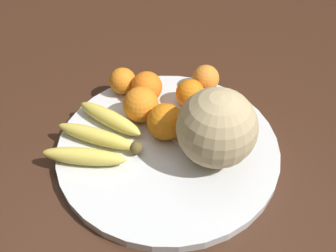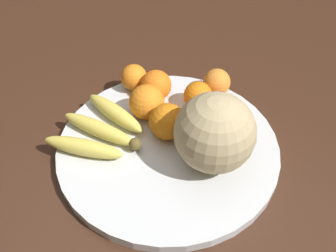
% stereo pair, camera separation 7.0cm
% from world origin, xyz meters
% --- Properties ---
extents(kitchen_table, '(1.68, 1.17, 0.73)m').
position_xyz_m(kitchen_table, '(0.00, 0.00, 0.66)').
color(kitchen_table, '#3D2316').
rests_on(kitchen_table, ground_plane).
extents(fruit_bowl, '(0.42, 0.42, 0.02)m').
position_xyz_m(fruit_bowl, '(0.08, -0.02, 0.75)').
color(fruit_bowl, silver).
rests_on(fruit_bowl, kitchen_table).
extents(melon, '(0.14, 0.14, 0.14)m').
position_xyz_m(melon, '(0.11, 0.06, 0.82)').
color(melon, tan).
rests_on(melon, fruit_bowl).
extents(banana_bunch, '(0.18, 0.19, 0.03)m').
position_xyz_m(banana_bunch, '(0.06, -0.15, 0.77)').
color(banana_bunch, brown).
rests_on(banana_bunch, fruit_bowl).
extents(orange_front_left, '(0.06, 0.06, 0.06)m').
position_xyz_m(orange_front_left, '(-0.03, 0.03, 0.78)').
color(orange_front_left, orange).
rests_on(orange_front_left, fruit_bowl).
extents(orange_front_right, '(0.07, 0.07, 0.07)m').
position_xyz_m(orange_front_right, '(0.00, -0.07, 0.79)').
color(orange_front_right, orange).
rests_on(orange_front_right, fruit_bowl).
extents(orange_mid_center, '(0.07, 0.07, 0.07)m').
position_xyz_m(orange_mid_center, '(0.05, -0.02, 0.79)').
color(orange_mid_center, orange).
rests_on(orange_mid_center, fruit_bowl).
extents(orange_back_left, '(0.06, 0.06, 0.06)m').
position_xyz_m(orange_back_left, '(-0.06, -0.05, 0.79)').
color(orange_back_left, orange).
rests_on(orange_back_left, fruit_bowl).
extents(orange_back_right, '(0.06, 0.06, 0.06)m').
position_xyz_m(orange_back_right, '(-0.08, -0.10, 0.78)').
color(orange_back_right, orange).
rests_on(orange_back_right, fruit_bowl).
extents(orange_top_small, '(0.06, 0.06, 0.06)m').
position_xyz_m(orange_top_small, '(-0.08, 0.07, 0.78)').
color(orange_top_small, orange).
rests_on(orange_top_small, fruit_bowl).
extents(orange_side_extra, '(0.06, 0.06, 0.06)m').
position_xyz_m(orange_side_extra, '(-0.00, 0.08, 0.78)').
color(orange_side_extra, orange).
rests_on(orange_side_extra, fruit_bowl).
extents(produce_tag, '(0.08, 0.08, 0.00)m').
position_xyz_m(produce_tag, '(0.04, 0.02, 0.76)').
color(produce_tag, white).
rests_on(produce_tag, fruit_bowl).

